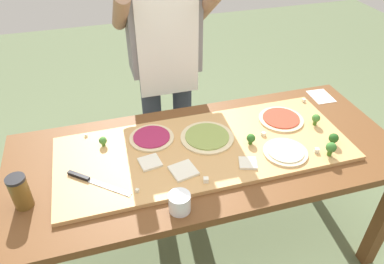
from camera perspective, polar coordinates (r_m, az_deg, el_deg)
The scene contains 26 objects.
ground_plane at distance 2.32m, azimuth 1.84°, elevation -17.62°, with size 8.00×8.00×0.00m, color #60704C.
prep_table at distance 1.82m, azimuth 2.25°, elevation -5.23°, with size 1.89×0.81×0.76m.
cutting_board at distance 1.76m, azimuth 2.01°, elevation -2.64°, with size 1.41×0.56×0.02m, color tan.
chefs_knife at distance 1.63m, azimuth -15.79°, elevation -7.29°, with size 0.25×0.22×0.02m.
pizza_whole_tomato_red at distance 1.98m, azimuth 13.84°, elevation 2.02°, with size 0.24×0.24×0.02m.
pizza_whole_pesto_green at distance 1.80m, azimuth 2.39°, elevation -0.81°, with size 0.27×0.27×0.02m.
pizza_whole_beet_magenta at distance 1.80m, azimuth -6.37°, elevation -0.88°, with size 0.22×0.22×0.02m.
pizza_whole_cheese_artichoke at distance 1.76m, azimuth 14.48°, elevation -3.04°, with size 0.21×0.21×0.02m.
pizza_slice_far_left at distance 1.61m, azimuth -1.36°, elevation -6.09°, with size 0.11×0.11×0.01m, color silver.
pizza_slice_near_left at distance 1.66m, azimuth -6.63°, elevation -4.77°, with size 0.09×0.09×0.01m, color silver.
pizza_slice_center at distance 1.67m, azimuth 8.78°, elevation -4.86°, with size 0.08×0.08×0.01m, color silver.
broccoli_floret_front_right at distance 1.98m, azimuth 18.93°, elevation 2.01°, with size 0.04×0.04×0.06m.
broccoli_floret_back_left at distance 1.79m, azimuth -13.85°, elevation -1.37°, with size 0.04×0.04×0.05m.
broccoli_floret_center_left at distance 1.79m, azimuth 21.05°, elevation -2.36°, with size 0.05×0.05×0.07m.
broccoli_floret_back_right at distance 1.87m, azimuth 21.40°, elevation -0.95°, with size 0.05×0.05×0.06m.
broccoli_floret_front_mid at distance 1.77m, azimuth 9.26°, elevation -1.00°, with size 0.04×0.04×0.06m.
cheese_crumble_a at distance 2.18m, azimuth 17.17°, elevation 4.79°, with size 0.02×0.02×0.02m, color silver.
cheese_crumble_b at distance 1.56m, azimuth 2.21°, elevation -7.55°, with size 0.02×0.02×0.02m, color white.
cheese_crumble_c at distance 1.54m, azimuth -8.62°, elevation -9.08°, with size 0.01×0.01×0.01m, color silver.
cheese_crumble_d at distance 1.89m, azimuth -16.38°, elevation -0.47°, with size 0.01×0.01×0.01m, color white.
cheese_crumble_e at distance 1.81m, azimuth 19.04°, elevation -2.76°, with size 0.02×0.02×0.02m, color silver.
cheese_crumble_f at distance 1.85m, azimuth 11.20°, elevation -0.31°, with size 0.02×0.02×0.02m, color silver.
flour_cup at distance 1.47m, azimuth -1.96°, elevation -11.17°, with size 0.09×0.09×0.08m.
sauce_jar at distance 1.60m, azimuth -25.44°, elevation -8.51°, with size 0.08×0.08×0.15m.
recipe_note at distance 2.30m, azimuth 19.64°, elevation 5.31°, with size 0.12×0.15×0.00m, color white.
cook_center at distance 2.14m, azimuth -4.29°, elevation 12.20°, with size 0.54×0.39×1.67m.
Camera 1 is at (-0.45, -1.27, 1.89)m, focal length 33.87 mm.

